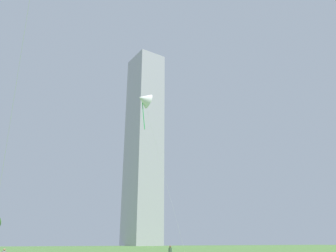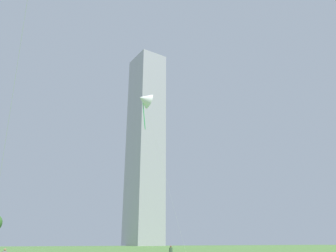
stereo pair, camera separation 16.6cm
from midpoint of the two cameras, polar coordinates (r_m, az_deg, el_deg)
The scene contains 3 objects.
person_standing_1 at distance 37.62m, azimuth 0.65°, elevation -21.80°, with size 0.38×0.38×1.69m.
kite_flying_2 at distance 41.48m, azimuth -4.14°, elevation 4.77°, with size 8.21×4.46×20.65m.
distant_highrise_0 at distance 164.29m, azimuth -4.05°, elevation -3.10°, with size 14.35×16.84×99.30m, color #A8A8AD.
Camera 2 is at (-10.27, -12.38, 2.19)m, focal length 33.87 mm.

